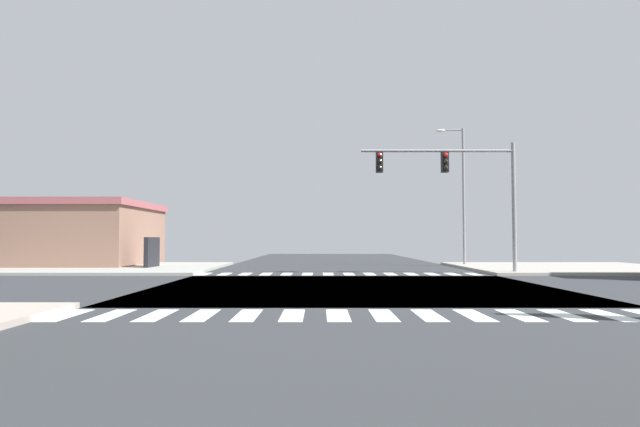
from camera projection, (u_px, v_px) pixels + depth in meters
ground at (354, 288)px, 19.51m from camera, size 90.00×90.00×0.05m
sidewalk_corner_ne at (571, 268)px, 31.46m from camera, size 12.00×12.00×0.14m
sidewalk_corner_nw at (113, 268)px, 31.54m from camera, size 12.00×12.00×0.14m
crosswalk_near at (363, 315)px, 12.22m from camera, size 13.50×2.00×0.01m
crosswalk_far at (340, 274)px, 26.80m from camera, size 13.50×2.00×0.01m
traffic_signal_mast at (455, 176)px, 26.79m from camera, size 7.47×0.55×6.36m
street_lamp at (462, 184)px, 34.81m from camera, size 1.78×0.32×8.67m
bank_building at (26, 234)px, 34.67m from camera, size 16.93×9.25×3.99m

